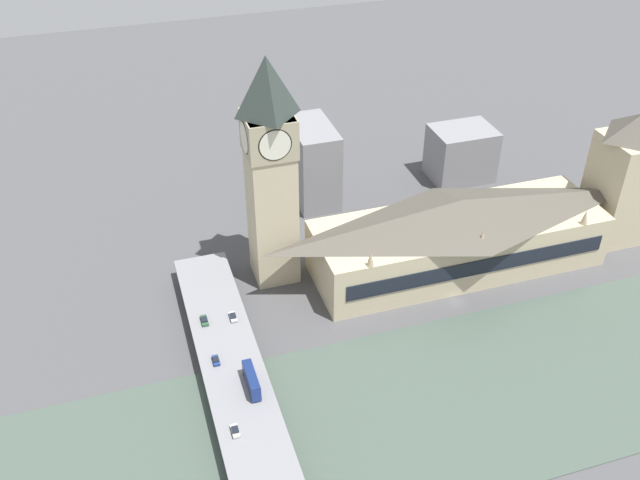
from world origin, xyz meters
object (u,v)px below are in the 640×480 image
(car_northbound_lead, at_px, (204,320))
(car_southbound_tail, at_px, (233,317))
(victoria_tower, at_px, (626,176))
(road_bridge, at_px, (253,436))
(car_southbound_mid, at_px, (216,360))
(clock_tower, at_px, (270,168))
(parliament_hall, at_px, (459,234))
(double_decker_bus_mid, at_px, (251,380))
(car_northbound_mid, at_px, (235,431))

(car_northbound_lead, height_order, car_southbound_tail, car_southbound_tail)
(victoria_tower, xyz_separation_m, road_bridge, (-53.91, 143.31, -18.22))
(car_southbound_mid, bearing_deg, clock_tower, -33.47)
(car_southbound_mid, bearing_deg, victoria_tower, -79.49)
(parliament_hall, height_order, car_southbound_mid, parliament_hall)
(car_southbound_mid, xyz_separation_m, car_southbound_tail, (16.02, -8.07, 0.03))
(parliament_hall, xyz_separation_m, victoria_tower, (0.05, -61.52, 10.67))
(victoria_tower, height_order, car_southbound_mid, victoria_tower)
(clock_tower, height_order, double_decker_bus_mid, clock_tower)
(clock_tower, distance_m, car_southbound_tail, 45.44)
(road_bridge, xyz_separation_m, car_northbound_lead, (43.63, 4.03, 1.85))
(clock_tower, height_order, car_southbound_tail, clock_tower)
(double_decker_bus_mid, bearing_deg, clock_tower, -20.60)
(car_southbound_tail, bearing_deg, road_bridge, 174.41)
(road_bridge, xyz_separation_m, car_northbound_mid, (1.40, 3.99, 1.90))
(road_bridge, height_order, double_decker_bus_mid, double_decker_bus_mid)
(clock_tower, xyz_separation_m, road_bridge, (-67.49, 23.14, -34.84))
(car_southbound_mid, bearing_deg, road_bridge, -171.65)
(car_northbound_lead, bearing_deg, parliament_hall, -83.20)
(car_southbound_mid, bearing_deg, car_northbound_mid, 179.81)
(parliament_hall, distance_m, road_bridge, 98.22)
(clock_tower, relative_size, victoria_tower, 1.47)
(double_decker_bus_mid, distance_m, car_southbound_mid, 14.07)
(parliament_hall, relative_size, road_bridge, 0.63)
(road_bridge, bearing_deg, clock_tower, -18.92)
(car_southbound_tail, bearing_deg, clock_tower, -37.32)
(car_northbound_mid, bearing_deg, double_decker_bus_mid, -28.72)
(car_northbound_mid, distance_m, car_southbound_mid, 25.20)
(car_northbound_lead, relative_size, car_northbound_mid, 1.13)
(car_southbound_mid, bearing_deg, car_southbound_tail, -26.75)
(car_northbound_lead, relative_size, car_southbound_mid, 1.18)
(victoria_tower, bearing_deg, parliament_hall, 90.05)
(road_bridge, xyz_separation_m, car_southbound_mid, (26.60, 3.90, 1.84))
(clock_tower, xyz_separation_m, victoria_tower, (-13.58, -120.17, -16.62))
(road_bridge, distance_m, double_decker_bus_mid, 15.55)
(car_northbound_lead, bearing_deg, car_northbound_mid, -179.94)
(double_decker_bus_mid, xyz_separation_m, car_northbound_mid, (-13.28, 7.28, -2.01))
(double_decker_bus_mid, bearing_deg, victoria_tower, -74.35)
(car_northbound_mid, height_order, car_southbound_mid, car_northbound_mid)
(clock_tower, bearing_deg, road_bridge, 161.08)
(victoria_tower, bearing_deg, car_northbound_lead, 93.99)
(car_southbound_tail, bearing_deg, car_northbound_mid, 168.80)
(parliament_hall, height_order, car_northbound_mid, parliament_hall)
(victoria_tower, xyz_separation_m, car_northbound_mid, (-52.51, 147.30, -16.32))
(clock_tower, relative_size, car_northbound_mid, 18.80)
(parliament_hall, relative_size, car_southbound_tail, 22.37)
(car_northbound_mid, relative_size, car_southbound_tail, 0.93)
(road_bridge, bearing_deg, victoria_tower, -69.38)
(double_decker_bus_mid, height_order, car_northbound_lead, double_decker_bus_mid)
(parliament_hall, bearing_deg, road_bridge, 123.37)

